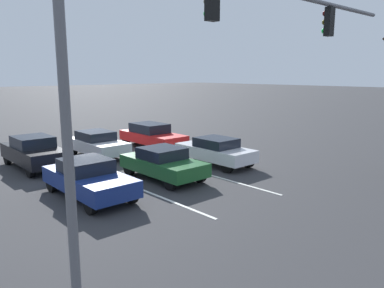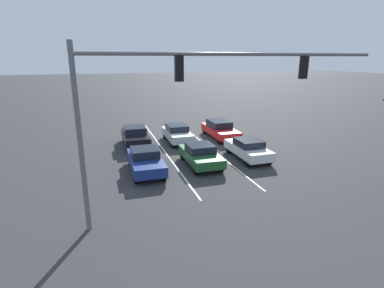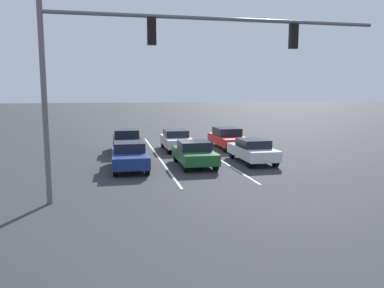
# 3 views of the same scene
# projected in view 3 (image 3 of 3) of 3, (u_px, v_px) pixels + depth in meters

# --- Properties ---
(ground_plane) EXTENTS (240.00, 240.00, 0.00)m
(ground_plane) POSITION_uv_depth(u_px,v_px,m) (176.00, 148.00, 27.13)
(ground_plane) COLOR #333335
(lane_stripe_left_divider) EXTENTS (0.12, 17.49, 0.01)m
(lane_stripe_left_divider) POSITION_uv_depth(u_px,v_px,m) (209.00, 153.00, 24.83)
(lane_stripe_left_divider) COLOR silver
(lane_stripe_left_divider) RESTS_ON ground_plane
(lane_stripe_center_divider) EXTENTS (0.12, 17.49, 0.01)m
(lane_stripe_center_divider) POSITION_uv_depth(u_px,v_px,m) (157.00, 155.00, 24.10)
(lane_stripe_center_divider) COLOR silver
(lane_stripe_center_divider) RESTS_ON ground_plane
(car_white_leftlane_front) EXTENTS (1.73, 4.18, 1.36)m
(car_white_leftlane_front) POSITION_uv_depth(u_px,v_px,m) (253.00, 150.00, 21.52)
(car_white_leftlane_front) COLOR silver
(car_white_leftlane_front) RESTS_ON ground_plane
(car_navy_rightlane_front) EXTENTS (1.80, 4.31, 1.41)m
(car_navy_rightlane_front) POSITION_uv_depth(u_px,v_px,m) (129.00, 156.00, 19.65)
(car_navy_rightlane_front) COLOR navy
(car_navy_rightlane_front) RESTS_ON ground_plane
(car_darkgreen_midlane_front) EXTENTS (1.84, 4.06, 1.36)m
(car_darkgreen_midlane_front) POSITION_uv_depth(u_px,v_px,m) (194.00, 153.00, 20.51)
(car_darkgreen_midlane_front) COLOR #1E5928
(car_darkgreen_midlane_front) RESTS_ON ground_plane
(car_silver_midlane_second) EXTENTS (1.76, 4.07, 1.40)m
(car_silver_midlane_second) POSITION_uv_depth(u_px,v_px,m) (176.00, 140.00, 26.11)
(car_silver_midlane_second) COLOR silver
(car_silver_midlane_second) RESTS_ON ground_plane
(car_red_leftlane_second) EXTENTS (1.84, 4.75, 1.45)m
(car_red_leftlane_second) POSITION_uv_depth(u_px,v_px,m) (228.00, 138.00, 27.20)
(car_red_leftlane_second) COLOR red
(car_red_leftlane_second) RESTS_ON ground_plane
(car_black_rightlane_second) EXTENTS (1.80, 4.40, 1.54)m
(car_black_rightlane_second) POSITION_uv_depth(u_px,v_px,m) (127.00, 140.00, 25.24)
(car_black_rightlane_second) COLOR black
(car_black_rightlane_second) RESTS_ON ground_plane
(traffic_signal_gantry) EXTENTS (12.88, 0.37, 7.19)m
(traffic_signal_gantry) POSITION_uv_depth(u_px,v_px,m) (154.00, 56.00, 13.69)
(traffic_signal_gantry) COLOR slate
(traffic_signal_gantry) RESTS_ON ground_plane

